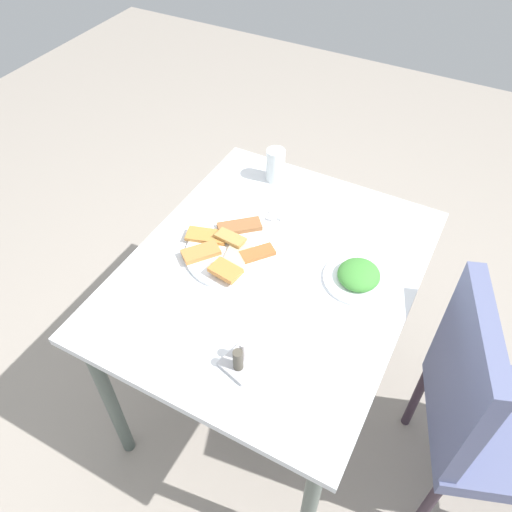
{
  "coord_description": "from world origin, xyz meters",
  "views": [
    {
      "loc": [
        0.93,
        0.44,
        1.86
      ],
      "look_at": [
        -0.0,
        -0.05,
        0.76
      ],
      "focal_mm": 35.74,
      "sensor_mm": 36.0,
      "label": 1
    }
  ],
  "objects": [
    {
      "name": "dining_table",
      "position": [
        0.0,
        0.0,
        0.64
      ],
      "size": [
        1.01,
        0.82,
        0.73
      ],
      "color": "silver",
      "rests_on": "ground_plane"
    },
    {
      "name": "pide_platter",
      "position": [
        -0.0,
        -0.14,
        0.74
      ],
      "size": [
        0.31,
        0.32,
        0.04
      ],
      "color": "white",
      "rests_on": "dining_table"
    },
    {
      "name": "salad_plate_greens",
      "position": [
        -0.08,
        0.24,
        0.75
      ],
      "size": [
        0.2,
        0.2,
        0.05
      ],
      "color": "white",
      "rests_on": "dining_table"
    },
    {
      "name": "spoon",
      "position": [
        -0.29,
        -0.08,
        0.74
      ],
      "size": [
        0.16,
        0.02,
        0.0
      ],
      "primitive_type": "cube",
      "rotation": [
        0.0,
        0.0,
        0.04
      ],
      "color": "silver",
      "rests_on": "paper_napkin"
    },
    {
      "name": "dining_chair",
      "position": [
        0.01,
        0.7,
        0.5
      ],
      "size": [
        0.54,
        0.54,
        0.89
      ],
      "color": "slate",
      "rests_on": "ground_plane"
    },
    {
      "name": "condiment_caddy",
      "position": [
        0.33,
        0.08,
        0.76
      ],
      "size": [
        0.11,
        0.11,
        0.08
      ],
      "color": "#B2B2B7",
      "rests_on": "dining_table"
    },
    {
      "name": "ground_plane",
      "position": [
        0.0,
        0.0,
        0.0
      ],
      "size": [
        6.0,
        6.0,
        0.0
      ],
      "primitive_type": "plane",
      "color": "gray"
    },
    {
      "name": "paper_napkin",
      "position": [
        -0.29,
        -0.1,
        0.73
      ],
      "size": [
        0.14,
        0.14,
        0.0
      ],
      "primitive_type": "cube",
      "rotation": [
        0.0,
        0.0,
        -0.09
      ],
      "color": "white",
      "rests_on": "dining_table"
    },
    {
      "name": "fork",
      "position": [
        -0.29,
        -0.11,
        0.74
      ],
      "size": [
        0.2,
        0.03,
        0.0
      ],
      "primitive_type": "cube",
      "rotation": [
        0.0,
        0.0,
        0.08
      ],
      "color": "silver",
      "rests_on": "paper_napkin"
    },
    {
      "name": "soda_can",
      "position": [
        -0.4,
        -0.19,
        0.79
      ],
      "size": [
        0.09,
        0.09,
        0.12
      ],
      "primitive_type": "cylinder",
      "rotation": [
        0.0,
        0.0,
        2.33
      ],
      "color": "silver",
      "rests_on": "dining_table"
    }
  ]
}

